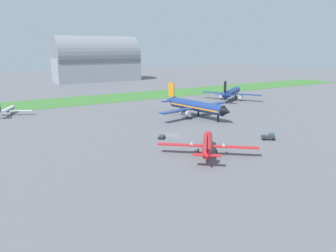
# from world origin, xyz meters

# --- Properties ---
(ground_plane) EXTENTS (600.00, 600.00, 0.00)m
(ground_plane) POSITION_xyz_m (0.00, 0.00, 0.00)
(ground_plane) COLOR slate
(grass_taxiway_strip) EXTENTS (360.00, 28.00, 0.08)m
(grass_taxiway_strip) POSITION_xyz_m (0.00, 77.02, 0.04)
(grass_taxiway_strip) COLOR #3D7533
(grass_taxiway_strip) RESTS_ON ground_plane
(airplane_foreground_turboprop) EXTENTS (20.48, 18.22, 7.43)m
(airplane_foreground_turboprop) POSITION_xyz_m (-1.92, -19.59, 2.72)
(airplane_foreground_turboprop) COLOR red
(airplane_foreground_turboprop) RESTS_ON ground_plane
(airplane_parked_jet_far) EXTENTS (25.90, 25.78, 10.54)m
(airplane_parked_jet_far) POSITION_xyz_m (58.48, 41.02, 3.79)
(airplane_parked_jet_far) COLOR navy
(airplane_parked_jet_far) RESTS_ON ground_plane
(airplane_midfield_jet) EXTENTS (33.32, 32.87, 11.88)m
(airplane_midfield_jet) POSITION_xyz_m (20.23, 17.50, 4.28)
(airplane_midfield_jet) COLOR navy
(airplane_midfield_jet) RESTS_ON ground_plane
(airplane_taxiing_turboprop) EXTENTS (17.87, 15.50, 5.69)m
(airplane_taxiing_turboprop) POSITION_xyz_m (-41.36, 56.66, 2.08)
(airplane_taxiing_turboprop) COLOR white
(airplane_taxiing_turboprop) RESTS_ON ground_plane
(pushback_tug_near_gate) EXTENTS (3.99, 3.51, 1.95)m
(pushback_tug_near_gate) POSITION_xyz_m (21.31, -17.92, 0.91)
(pushback_tug_near_gate) COLOR #2D333D
(pushback_tug_near_gate) RESTS_ON ground_plane
(baggage_cart_midfield) EXTENTS (2.87, 2.95, 0.90)m
(baggage_cart_midfield) POSITION_xyz_m (-4.82, -1.51, 0.57)
(baggage_cart_midfield) COLOR #2D333D
(baggage_cart_midfield) RESTS_ON ground_plane
(hangar_distant) EXTENTS (63.56, 28.03, 33.94)m
(hangar_distant) POSITION_xyz_m (29.51, 164.24, 15.82)
(hangar_distant) COLOR #9399A3
(hangar_distant) RESTS_ON ground_plane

